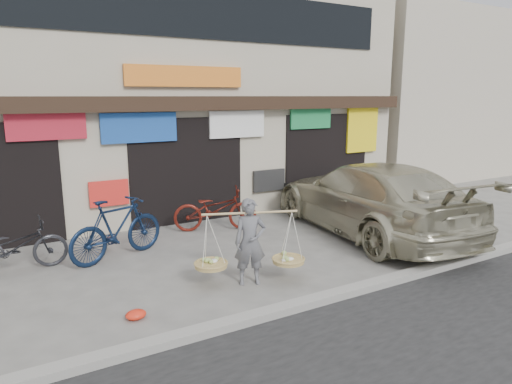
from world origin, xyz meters
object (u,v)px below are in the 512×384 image
street_vendor (250,246)px  bike_0 (13,247)px  bike_2 (215,209)px  suv (369,198)px  bike_1 (117,229)px

street_vendor → bike_0: (-3.55, 2.62, -0.20)m
bike_2 → bike_0: bearing=118.8°
suv → street_vendor: bearing=24.6°
suv → bike_0: bearing=-3.4°
street_vendor → suv: bearing=38.5°
bike_1 → bike_2: bike_1 is taller
street_vendor → bike_0: size_ratio=0.98×
bike_0 → bike_2: 4.44m
street_vendor → suv: (3.96, 1.28, 0.16)m
suv → bike_2: bearing=-25.6°
bike_0 → bike_1: bearing=-99.2°
street_vendor → bike_1: street_vendor is taller
bike_1 → suv: bearing=-121.1°
bike_2 → bike_1: bearing=128.7°
street_vendor → suv: 4.16m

